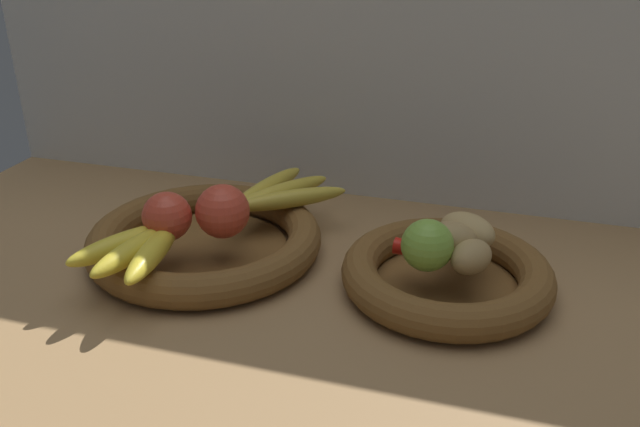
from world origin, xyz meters
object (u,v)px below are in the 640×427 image
at_px(banana_bunch_front, 139,247).
at_px(potato_large, 450,241).
at_px(potato_small, 471,257).
at_px(apple_red_right, 223,211).
at_px(potato_back, 467,230).
at_px(apple_red_front, 167,216).
at_px(fruit_bowl_left, 205,240).
at_px(chili_pepper, 441,256).
at_px(fruit_bowl_right, 447,275).
at_px(lime_near, 427,245).
at_px(banana_bunch_back, 278,193).

height_order(banana_bunch_front, potato_large, potato_large).
bearing_deg(potato_small, apple_red_right, 179.17).
relative_size(potato_small, potato_back, 0.76).
xyz_separation_m(apple_red_front, potato_back, (0.39, 0.10, -0.01)).
height_order(fruit_bowl_left, apple_red_front, apple_red_front).
xyz_separation_m(apple_red_front, potato_small, (0.40, 0.02, -0.01)).
bearing_deg(chili_pepper, potato_small, -10.31).
distance_m(fruit_bowl_right, potato_back, 0.07).
bearing_deg(potato_back, fruit_bowl_right, -114.44).
bearing_deg(lime_near, potato_back, 61.02).
distance_m(potato_large, potato_small, 0.04).
height_order(apple_red_front, banana_bunch_back, apple_red_front).
bearing_deg(potato_back, banana_bunch_front, -158.87).
height_order(fruit_bowl_left, potato_small, potato_small).
bearing_deg(potato_small, apple_red_front, -176.48).
relative_size(banana_bunch_back, potato_back, 2.35).
bearing_deg(potato_large, banana_bunch_back, 158.77).
bearing_deg(banana_bunch_back, potato_small, -24.17).
xyz_separation_m(banana_bunch_front, potato_small, (0.41, 0.08, 0.01)).
height_order(potato_large, lime_near, lime_near).
xyz_separation_m(fruit_bowl_right, banana_bunch_back, (-0.27, 0.11, 0.04)).
height_order(apple_red_right, potato_large, apple_red_right).
height_order(apple_red_front, potato_large, apple_red_front).
bearing_deg(banana_bunch_back, banana_bunch_front, -116.76).
bearing_deg(fruit_bowl_left, banana_bunch_back, 54.63).
height_order(fruit_bowl_right, lime_near, lime_near).
height_order(fruit_bowl_left, potato_back, potato_back).
distance_m(apple_red_front, lime_near, 0.35).
bearing_deg(chili_pepper, potato_back, 72.13).
distance_m(apple_red_front, potato_large, 0.38).
xyz_separation_m(apple_red_right, lime_near, (0.28, -0.01, -0.00)).
bearing_deg(potato_back, apple_red_right, -168.44).
bearing_deg(chili_pepper, apple_red_right, -172.32).
height_order(apple_red_right, apple_red_front, apple_red_right).
distance_m(banana_bunch_front, chili_pepper, 0.39).
xyz_separation_m(apple_red_right, potato_back, (0.32, 0.07, -0.01)).
relative_size(fruit_bowl_left, lime_near, 5.12).
relative_size(apple_red_right, lime_near, 1.13).
bearing_deg(potato_back, chili_pepper, -114.27).
relative_size(fruit_bowl_left, potato_small, 5.53).
bearing_deg(chili_pepper, fruit_bowl_left, -176.71).
bearing_deg(apple_red_right, potato_large, 4.70).
relative_size(potato_large, potato_small, 1.15).
xyz_separation_m(banana_bunch_back, chili_pepper, (0.26, -0.12, -0.00)).
height_order(fruit_bowl_left, banana_bunch_back, banana_bunch_back).
height_order(apple_red_right, banana_bunch_front, apple_red_right).
relative_size(apple_red_right, chili_pepper, 0.61).
bearing_deg(potato_small, fruit_bowl_right, 135.00).
bearing_deg(banana_bunch_front, banana_bunch_back, 63.24).
relative_size(banana_bunch_back, lime_near, 2.87).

